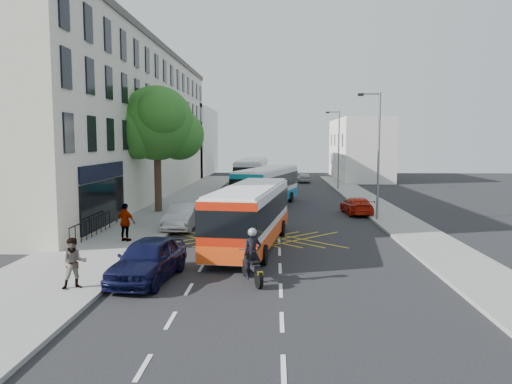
# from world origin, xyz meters

# --- Properties ---
(ground) EXTENTS (120.00, 120.00, 0.00)m
(ground) POSITION_xyz_m (0.00, 0.00, 0.00)
(ground) COLOR black
(ground) RESTS_ON ground
(pavement_left) EXTENTS (5.00, 70.00, 0.15)m
(pavement_left) POSITION_xyz_m (-8.50, 15.00, 0.07)
(pavement_left) COLOR gray
(pavement_left) RESTS_ON ground
(pavement_right) EXTENTS (3.00, 70.00, 0.15)m
(pavement_right) POSITION_xyz_m (7.50, 15.00, 0.07)
(pavement_right) COLOR gray
(pavement_right) RESTS_ON ground
(terrace_main) EXTENTS (8.30, 45.00, 13.50)m
(terrace_main) POSITION_xyz_m (-14.00, 24.49, 6.76)
(terrace_main) COLOR beige
(terrace_main) RESTS_ON ground
(terrace_far) EXTENTS (8.00, 20.00, 10.00)m
(terrace_far) POSITION_xyz_m (-14.00, 55.00, 5.00)
(terrace_far) COLOR silver
(terrace_far) RESTS_ON ground
(building_right) EXTENTS (6.00, 18.00, 8.00)m
(building_right) POSITION_xyz_m (11.00, 48.00, 4.00)
(building_right) COLOR silver
(building_right) RESTS_ON ground
(street_tree) EXTENTS (6.30, 5.70, 8.80)m
(street_tree) POSITION_xyz_m (-8.51, 14.97, 6.29)
(street_tree) COLOR #382619
(street_tree) RESTS_ON pavement_left
(lamp_near) EXTENTS (1.45, 0.15, 8.00)m
(lamp_near) POSITION_xyz_m (6.20, 12.00, 4.62)
(lamp_near) COLOR slate
(lamp_near) RESTS_ON pavement_right
(lamp_far) EXTENTS (1.45, 0.15, 8.00)m
(lamp_far) POSITION_xyz_m (6.20, 32.00, 4.62)
(lamp_far) COLOR slate
(lamp_far) RESTS_ON pavement_right
(railings) EXTENTS (0.08, 5.60, 1.14)m
(railings) POSITION_xyz_m (-9.70, 5.30, 0.72)
(railings) COLOR black
(railings) RESTS_ON pavement_left
(bus_near) EXTENTS (3.81, 10.77, 2.96)m
(bus_near) POSITION_xyz_m (-1.39, 4.16, 1.56)
(bus_near) COLOR silver
(bus_near) RESTS_ON ground
(bus_mid) EXTENTS (5.15, 10.96, 3.00)m
(bus_mid) POSITION_xyz_m (-0.83, 19.23, 1.58)
(bus_mid) COLOR silver
(bus_mid) RESTS_ON ground
(bus_far) EXTENTS (3.15, 11.50, 3.21)m
(bus_far) POSITION_xyz_m (-2.64, 31.76, 1.69)
(bus_far) COLOR silver
(bus_far) RESTS_ON ground
(motorbike) EXTENTS (0.95, 2.18, 2.02)m
(motorbike) POSITION_xyz_m (-1.03, -2.07, 0.95)
(motorbike) COLOR black
(motorbike) RESTS_ON ground
(parked_car_blue) EXTENTS (2.43, 4.83, 1.58)m
(parked_car_blue) POSITION_xyz_m (-4.90, -1.90, 0.79)
(parked_car_blue) COLOR black
(parked_car_blue) RESTS_ON ground
(parked_car_silver) EXTENTS (1.70, 4.47, 1.46)m
(parked_car_silver) POSITION_xyz_m (-5.60, 8.73, 0.73)
(parked_car_silver) COLOR #AFB3B7
(parked_car_silver) RESTS_ON ground
(red_hatchback) EXTENTS (1.99, 4.29, 1.21)m
(red_hatchback) POSITION_xyz_m (5.50, 15.08, 0.61)
(red_hatchback) COLOR #B31907
(red_hatchback) RESTS_ON ground
(distant_car_grey) EXTENTS (2.98, 5.52, 1.47)m
(distant_car_grey) POSITION_xyz_m (-0.96, 43.30, 0.74)
(distant_car_grey) COLOR #464A4F
(distant_car_grey) RESTS_ON ground
(distant_car_silver) EXTENTS (2.02, 4.09, 1.34)m
(distant_car_silver) POSITION_xyz_m (3.15, 41.61, 0.67)
(distant_car_silver) COLOR #B4B6BC
(distant_car_silver) RESTS_ON ground
(pedestrian_near) EXTENTS (1.05, 0.96, 1.75)m
(pedestrian_near) POSITION_xyz_m (-7.00, -3.53, 1.02)
(pedestrian_near) COLOR gray
(pedestrian_near) RESTS_ON pavement_left
(pedestrian_far) EXTENTS (1.20, 0.82, 1.90)m
(pedestrian_far) POSITION_xyz_m (-7.65, 4.43, 1.10)
(pedestrian_far) COLOR gray
(pedestrian_far) RESTS_ON pavement_left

